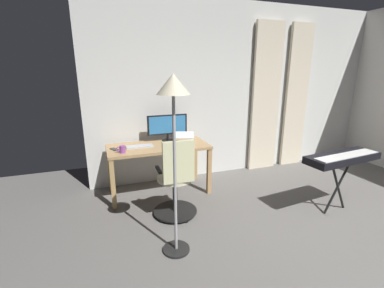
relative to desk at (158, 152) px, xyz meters
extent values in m
cube|color=silver|center=(-1.64, -0.49, 0.79)|extent=(5.31, 0.10, 2.88)
cube|color=beige|center=(-2.73, -0.38, 0.65)|extent=(0.46, 0.06, 2.59)
cube|color=beige|center=(-2.06, -0.38, 0.65)|extent=(0.54, 0.06, 2.59)
cube|color=tan|center=(0.00, 0.00, 0.08)|extent=(1.46, 0.67, 0.04)
cube|color=tan|center=(-0.69, 0.30, -0.29)|extent=(0.06, 0.06, 0.70)
cube|color=tan|center=(0.69, 0.30, -0.29)|extent=(0.06, 0.06, 0.70)
cube|color=tan|center=(-0.69, -0.30, -0.29)|extent=(0.06, 0.06, 0.70)
cube|color=tan|center=(0.69, -0.30, -0.29)|extent=(0.06, 0.06, 0.70)
cylinder|color=black|center=(-0.04, 0.70, -0.60)|extent=(0.56, 0.56, 0.02)
sphere|color=black|center=(-0.30, 0.71, -0.62)|extent=(0.05, 0.05, 0.05)
sphere|color=black|center=(-0.13, 0.46, -0.62)|extent=(0.05, 0.05, 0.05)
sphere|color=black|center=(0.16, 0.55, -0.62)|extent=(0.05, 0.05, 0.05)
sphere|color=black|center=(0.17, 0.85, -0.62)|extent=(0.05, 0.05, 0.05)
sphere|color=black|center=(-0.11, 0.95, -0.62)|extent=(0.05, 0.05, 0.05)
cylinder|color=black|center=(-0.04, 0.70, -0.39)|extent=(0.06, 0.06, 0.44)
cylinder|color=beige|center=(-0.04, 0.70, -0.14)|extent=(0.45, 0.45, 0.05)
cube|color=beige|center=(-0.03, 0.90, 0.14)|extent=(0.38, 0.06, 0.51)
cube|color=black|center=(0.16, 0.70, -0.01)|extent=(0.05, 0.24, 0.03)
cube|color=black|center=(-0.24, 0.71, -0.01)|extent=(0.05, 0.24, 0.03)
cylinder|color=black|center=(-0.20, -0.22, 0.10)|extent=(0.18, 0.18, 0.01)
cylinder|color=black|center=(-0.20, -0.22, 0.15)|extent=(0.04, 0.04, 0.09)
cube|color=black|center=(-0.20, -0.22, 0.35)|extent=(0.62, 0.03, 0.30)
cube|color=teal|center=(-0.20, -0.20, 0.35)|extent=(0.57, 0.01, 0.26)
cube|color=#B7BCC1|center=(0.27, 0.00, 0.11)|extent=(0.38, 0.14, 0.02)
cube|color=white|center=(-0.34, 0.14, 0.11)|extent=(0.37, 0.32, 0.02)
cube|color=white|center=(-0.38, 0.03, 0.23)|extent=(0.36, 0.31, 0.06)
ellipsoid|color=silver|center=(-0.10, 0.01, 0.11)|extent=(0.06, 0.10, 0.04)
cube|color=#232328|center=(0.62, 0.00, 0.10)|extent=(0.12, 0.16, 0.01)
cylinder|color=purple|center=(0.53, 0.19, 0.14)|extent=(0.08, 0.08, 0.10)
torus|color=purple|center=(0.58, 0.19, 0.15)|extent=(0.07, 0.01, 0.07)
cylinder|color=black|center=(-2.05, 1.35, -0.29)|extent=(0.39, 0.07, 0.70)
cylinder|color=black|center=(-2.05, 1.35, -0.29)|extent=(0.39, 0.07, 0.70)
cube|color=black|center=(-2.05, 1.35, 0.10)|extent=(1.07, 0.42, 0.09)
cube|color=white|center=(-2.06, 1.40, 0.15)|extent=(0.97, 0.27, 0.01)
cylinder|color=black|center=(0.16, 1.41, -0.63)|extent=(0.28, 0.28, 0.02)
cylinder|color=#A5A5A8|center=(0.16, 1.41, 0.16)|extent=(0.03, 0.03, 1.60)
cone|color=beige|center=(0.16, 1.41, 1.05)|extent=(0.30, 0.30, 0.18)
camera|label=1|loc=(0.81, 3.70, 1.18)|focal=25.01mm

